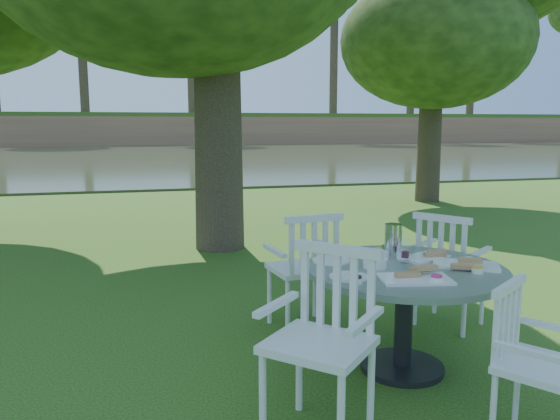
# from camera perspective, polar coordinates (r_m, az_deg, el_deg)

# --- Properties ---
(ground) EXTENTS (140.00, 140.00, 0.00)m
(ground) POSITION_cam_1_polar(r_m,az_deg,el_deg) (5.17, 0.57, -9.68)
(ground) COLOR #1D410D
(ground) RESTS_ON ground
(table) EXTENTS (1.32, 1.32, 0.72)m
(table) POSITION_cam_1_polar(r_m,az_deg,el_deg) (3.76, 12.91, -8.01)
(table) COLOR black
(table) RESTS_ON ground
(chair_ne) EXTENTS (0.64, 0.65, 0.95)m
(chair_ne) POSITION_cam_1_polar(r_m,az_deg,el_deg) (4.62, 16.94, -5.17)
(chair_ne) COLOR silver
(chair_ne) RESTS_ON ground
(chair_nw) EXTENTS (0.55, 0.52, 0.96)m
(chair_nw) POSITION_cam_1_polar(r_m,az_deg,el_deg) (4.35, 2.89, -5.54)
(chair_nw) COLOR silver
(chair_nw) RESTS_ON ground
(chair_sw) EXTENTS (0.69, 0.69, 1.00)m
(chair_sw) POSITION_cam_1_polar(r_m,az_deg,el_deg) (2.99, 4.94, -11.94)
(chair_sw) COLOR silver
(chair_sw) RESTS_ON ground
(chair_se) EXTENTS (0.58, 0.57, 0.84)m
(chair_se) POSITION_cam_1_polar(r_m,az_deg,el_deg) (3.17, 24.27, -13.32)
(chair_se) COLOR silver
(chair_se) RESTS_ON ground
(tableware) EXTENTS (1.22, 0.86, 0.24)m
(tableware) POSITION_cam_1_polar(r_m,az_deg,el_deg) (3.77, 12.39, -4.88)
(tableware) COLOR white
(tableware) RESTS_ON table
(river) EXTENTS (100.00, 28.00, 0.12)m
(river) POSITION_cam_1_polar(r_m,az_deg,el_deg) (27.81, -12.07, 5.38)
(river) COLOR #2E3620
(river) RESTS_ON ground
(far_bank) EXTENTS (100.00, 18.00, 15.20)m
(far_bank) POSITION_cam_1_polar(r_m,az_deg,el_deg) (46.21, -13.16, 15.71)
(far_bank) COLOR brown
(far_bank) RESTS_ON ground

